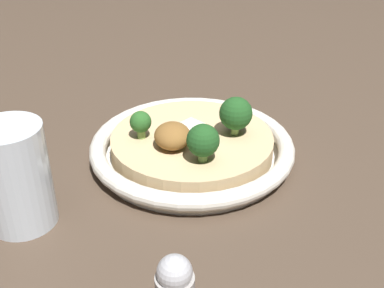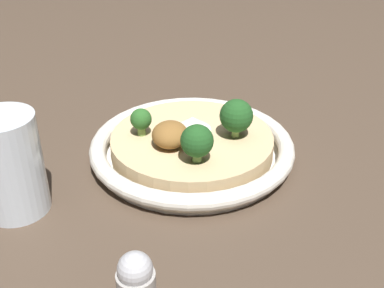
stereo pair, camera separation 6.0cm
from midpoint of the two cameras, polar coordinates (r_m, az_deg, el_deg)
The scene contains 8 objects.
ground_plane at distance 0.61m, azimuth 2.81°, elevation -1.67°, with size 6.00×6.00×0.00m, color #47382B.
risotto_bowl at distance 0.61m, azimuth 2.85°, elevation -0.36°, with size 0.26×0.26×0.03m.
cheese_sprinkle at distance 0.61m, azimuth 2.82°, elevation 2.44°, with size 0.05×0.05×0.02m.
crispy_onion_garnish at distance 0.57m, azimuth 0.42°, elevation 1.04°, with size 0.05×0.04×0.03m.
broccoli_back at distance 0.59m, azimuth -3.20°, elevation 2.57°, with size 0.03×0.03×0.04m.
broccoli_left at distance 0.54m, azimuth 3.83°, elevation 0.21°, with size 0.04×0.04×0.05m.
broccoli_front at distance 0.59m, azimuth 8.22°, elevation 3.20°, with size 0.04×0.04×0.05m.
drinking_glass at distance 0.52m, azimuth -17.77°, elevation -2.47°, with size 0.07×0.07×0.11m.
Camera 2 is at (-0.52, -0.02, 0.33)m, focal length 45.00 mm.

